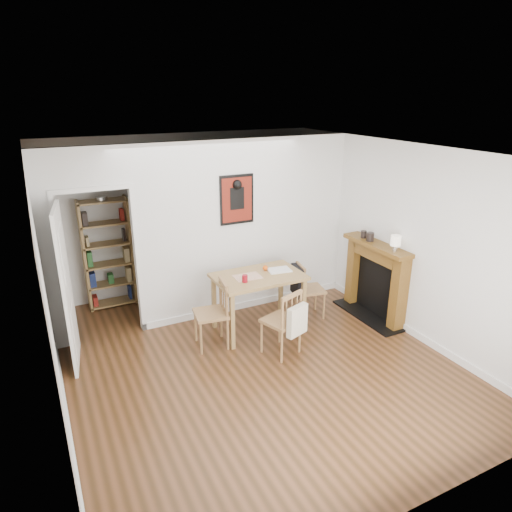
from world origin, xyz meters
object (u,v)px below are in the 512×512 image
bookshelf (108,254)px  dining_table (258,282)px  chair_front (282,321)px  mantel_lamp (396,241)px  red_glass (245,279)px  ceramic_jar_a (370,237)px  chair_right (309,289)px  orange_fruit (265,268)px  notebook (279,270)px  fireplace (376,278)px  chair_left (211,314)px  ceramic_jar_b (364,234)px

bookshelf → dining_table: bearing=-45.6°
chair_front → mantel_lamp: size_ratio=4.07×
red_glass → ceramic_jar_a: (1.95, -0.14, 0.34)m
chair_right → orange_fruit: (-0.69, 0.09, 0.43)m
chair_right → notebook: bearing=-179.4°
ceramic_jar_a → dining_table: bearing=170.8°
chair_right → bookshelf: 3.13m
ceramic_jar_a → chair_right: bearing=159.8°
dining_table → mantel_lamp: 1.95m
chair_right → fireplace: 1.01m
orange_fruit → chair_right: bearing=-7.5°
chair_left → ceramic_jar_b: size_ratio=8.49×
chair_right → bookshelf: bookshelf is taller
ceramic_jar_b → chair_left: bearing=-179.7°
chair_right → bookshelf: bearing=146.2°
dining_table → red_glass: bearing=-153.9°
ceramic_jar_a → red_glass: bearing=175.8°
chair_right → red_glass: red_glass is taller
red_glass → ceramic_jar_a: size_ratio=0.76×
chair_front → fireplace: bearing=9.6°
mantel_lamp → ceramic_jar_b: (0.00, 0.66, -0.08)m
chair_left → ceramic_jar_a: ceramic_jar_a is taller
red_glass → ceramic_jar_a: 1.98m
fireplace → notebook: 1.50m
dining_table → chair_left: (-0.76, -0.12, -0.27)m
orange_fruit → notebook: size_ratio=0.23×
chair_right → chair_front: bearing=-140.6°
dining_table → chair_front: bearing=-91.6°
dining_table → notebook: size_ratio=3.85×
bookshelf → ceramic_jar_a: (3.40, -2.03, 0.38)m
dining_table → red_glass: (-0.27, -0.13, 0.15)m
chair_right → red_glass: 1.22m
chair_front → mantel_lamp: 1.91m
bookshelf → mantel_lamp: bearing=-36.5°
fireplace → mantel_lamp: (-0.06, -0.37, 0.68)m
dining_table → fireplace: fireplace is taller
mantel_lamp → ceramic_jar_a: (-0.02, 0.50, -0.07)m
red_glass → chair_front: bearing=-66.2°
notebook → chair_front: bearing=-116.5°
notebook → red_glass: bearing=-165.8°
chair_right → ceramic_jar_b: size_ratio=7.80×
chair_left → chair_right: 1.63m
chair_front → ceramic_jar_a: bearing=14.0°
red_glass → orange_fruit: red_glass is taller
chair_front → fireplace: size_ratio=0.72×
fireplace → orange_fruit: 1.69m
dining_table → notebook: notebook is taller
chair_left → orange_fruit: size_ratio=12.38×
ceramic_jar_b → red_glass: bearing=-179.2°
bookshelf → notebook: bearing=-40.1°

